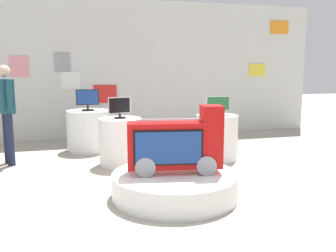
{
  "coord_description": "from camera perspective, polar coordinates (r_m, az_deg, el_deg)",
  "views": [
    {
      "loc": [
        -0.85,
        -4.14,
        1.65
      ],
      "look_at": [
        0.38,
        0.5,
        0.86
      ],
      "focal_mm": 39.06,
      "sensor_mm": 36.0,
      "label": 1
    }
  ],
  "objects": [
    {
      "name": "ground_plane",
      "position": [
        4.54,
        -3.11,
        -12.04
      ],
      "size": [
        30.0,
        30.0,
        0.0
      ],
      "primitive_type": "plane",
      "color": "#A8A091"
    },
    {
      "name": "back_wall_display",
      "position": [
        8.62,
        -9.35,
        8.67
      ],
      "size": [
        10.28,
        0.13,
        3.15
      ],
      "color": "silver",
      "rests_on": "ground"
    },
    {
      "name": "main_display_pedestal",
      "position": [
        4.72,
        1.06,
        -9.16
      ],
      "size": [
        1.6,
        1.6,
        0.31
      ],
      "primitive_type": "cylinder",
      "color": "white",
      "rests_on": "ground"
    },
    {
      "name": "novelty_firetruck_tv",
      "position": [
        4.59,
        1.36,
        -3.18
      ],
      "size": [
        1.21,
        0.5,
        0.86
      ],
      "color": "gray",
      "rests_on": "main_display_pedestal"
    },
    {
      "name": "display_pedestal_left_rear",
      "position": [
        7.4,
        -12.28,
        -0.67
      ],
      "size": [
        0.85,
        0.85,
        0.8
      ],
      "primitive_type": "cylinder",
      "color": "white",
      "rests_on": "ground"
    },
    {
      "name": "tv_on_left_rear",
      "position": [
        7.31,
        -12.44,
        4.1
      ],
      "size": [
        0.44,
        0.23,
        0.41
      ],
      "color": "black",
      "rests_on": "display_pedestal_left_rear"
    },
    {
      "name": "display_pedestal_center_rear",
      "position": [
        6.59,
        7.62,
        -1.74
      ],
      "size": [
        0.74,
        0.74,
        0.8
      ],
      "primitive_type": "cylinder",
      "color": "white",
      "rests_on": "ground"
    },
    {
      "name": "tv_on_center_rear",
      "position": [
        6.51,
        7.75,
        3.29
      ],
      "size": [
        0.43,
        0.19,
        0.34
      ],
      "color": "black",
      "rests_on": "display_pedestal_center_rear"
    },
    {
      "name": "display_pedestal_right_rear",
      "position": [
        6.21,
        -7.43,
        -2.42
      ],
      "size": [
        0.72,
        0.72,
        0.8
      ],
      "primitive_type": "cylinder",
      "color": "white",
      "rests_on": "ground"
    },
    {
      "name": "tv_on_right_rear",
      "position": [
        6.11,
        -7.55,
        2.97
      ],
      "size": [
        0.39,
        0.19,
        0.35
      ],
      "color": "black",
      "rests_on": "display_pedestal_right_rear"
    },
    {
      "name": "shopper_browsing_near_truck",
      "position": [
        6.66,
        -23.91,
        2.74
      ],
      "size": [
        0.33,
        0.53,
        1.67
      ],
      "color": "#1E233F",
      "rests_on": "ground"
    }
  ]
}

